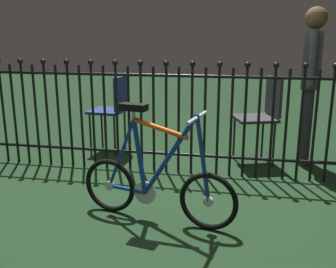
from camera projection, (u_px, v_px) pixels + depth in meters
The scene contains 6 objects.
ground_plane at pixel (162, 207), 3.18m from camera, with size 20.00×20.00×0.00m, color black.
iron_fence at pixel (171, 115), 3.83m from camera, with size 4.39×0.07×1.17m.
bicycle at pixel (156, 182), 2.88m from camera, with size 1.22×0.40×0.88m.
chair_navy at pixel (113, 106), 4.54m from camera, with size 0.42×0.42×0.89m.
chair_charcoal at pixel (263, 111), 4.12m from camera, with size 0.52×0.52×0.93m.
person_visitor at pixel (311, 73), 4.00m from camera, with size 0.23×0.47×1.63m.
Camera 1 is at (0.61, -2.86, 1.38)m, focal length 41.66 mm.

